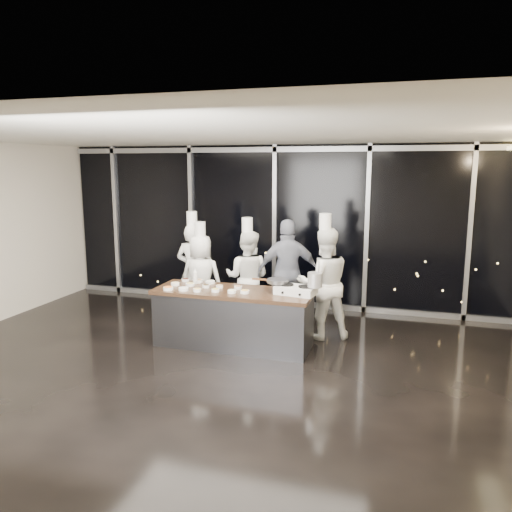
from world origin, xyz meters
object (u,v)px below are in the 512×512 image
Objects in this scene: stock_pot at (315,280)px; chef_right at (324,283)px; guest at (288,273)px; chef_center at (247,277)px; chef_left at (201,278)px; stove at (296,290)px; demo_counter at (233,318)px; chef_far_left at (193,270)px; frying_pan at (277,281)px.

stock_pot is 0.10× the size of chef_right.
stock_pot is 1.49m from guest.
chef_left is at bearing 8.05° from chef_center.
stove is 0.34× the size of chef_center.
chef_center reaches higher than demo_counter.
demo_counter is 1.35× the size of chef_left.
chef_center is (-1.12, 1.11, -0.12)m from stove.
chef_far_left is (-2.19, 1.17, -0.07)m from stove.
stove reaches higher than demo_counter.
stock_pot is 0.11× the size of guest.
demo_counter is 1.20× the size of chef_right.
demo_counter is at bearing -179.87° from stock_pot.
chef_right is at bearing 163.80° from chef_center.
chef_far_left is (-1.21, 1.22, 0.44)m from demo_counter.
chef_far_left reaches higher than stock_pot.
chef_far_left reaches higher than frying_pan.
chef_center is at bearing 140.77° from stock_pot.
guest is at bearing -171.35° from chef_left.
chef_center is (1.07, -0.06, -0.05)m from chef_far_left.
stock_pot is at bearing 64.90° from chef_right.
chef_right is (2.49, -0.41, 0.02)m from chef_far_left.
chef_center is (-1.41, 1.15, -0.30)m from stock_pot.
stove is (0.98, 0.05, 0.51)m from demo_counter.
chef_right reaches higher than stock_pot.
chef_far_left is 1.04× the size of chef_center.
chef_far_left is 1.08m from chef_center.
chef_center is at bearing -7.12° from guest.
chef_center is at bearing 96.89° from demo_counter.
chef_center is 0.73m from guest.
chef_right is (1.27, 0.80, 0.46)m from demo_counter.
guest is 0.87m from chef_right.
guest reaches higher than frying_pan.
guest is at bearing 118.51° from stock_pot.
chef_far_left is at bearing -34.23° from chef_right.
demo_counter is at bearing 47.55° from guest.
demo_counter is at bearing 131.47° from chef_left.
stove is 0.31× the size of chef_right.
stock_pot is 2.47m from chef_left.
chef_left is at bearing -7.97° from guest.
guest is (-0.11, 1.19, -0.13)m from frying_pan.
stock_pot reaches higher than frying_pan.
chef_left reaches higher than stock_pot.
chef_left is 1.56m from guest.
chef_far_left is at bearing 159.16° from frying_pan.
chef_left is 2.25m from chef_right.
chef_right reaches higher than guest.
chef_far_left reaches higher than demo_counter.
chef_center is at bearing -172.08° from chef_left.
frying_pan is (0.67, 0.11, 0.61)m from demo_counter.
chef_far_left is at bearing -42.89° from chef_left.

